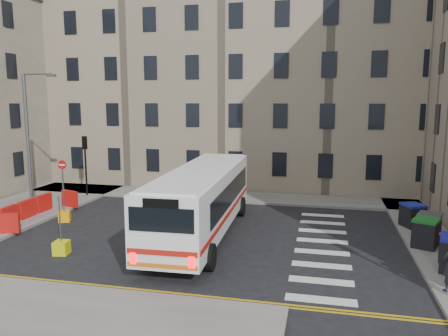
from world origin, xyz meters
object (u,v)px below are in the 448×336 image
at_px(streetlamp, 28,141).
at_px(wheelie_bin_d, 429,227).
at_px(bus, 202,198).
at_px(wheelie_bin_e, 412,215).
at_px(wheelie_bin_c, 426,233).
at_px(bollard_chevron, 62,248).
at_px(bollard_yellow, 65,216).

xyz_separation_m(streetlamp, wheelie_bin_d, (21.88, -0.75, -3.55)).
height_order(bus, wheelie_bin_e, bus).
distance_m(bus, wheelie_bin_c, 10.42).
bearing_deg(wheelie_bin_e, streetlamp, 159.29).
relative_size(wheelie_bin_d, wheelie_bin_e, 1.03).
bearing_deg(bollard_chevron, streetlamp, 134.33).
bearing_deg(bus, bollard_yellow, 172.57).
distance_m(streetlamp, bollard_yellow, 5.20).
distance_m(wheelie_bin_c, wheelie_bin_d, 1.15).
bearing_deg(streetlamp, wheelie_bin_d, -1.95).
bearing_deg(wheelie_bin_d, bus, -151.58).
bearing_deg(bollard_yellow, bus, -5.31).
relative_size(bollard_yellow, bollard_chevron, 1.00).
bearing_deg(bus, streetlamp, 167.36).
bearing_deg(bollard_chevron, wheelie_bin_c, 14.98).
xyz_separation_m(wheelie_bin_c, wheelie_bin_e, (0.03, 3.23, -0.04)).
bearing_deg(bollard_yellow, wheelie_bin_d, 1.72).
distance_m(streetlamp, wheelie_bin_c, 21.88).
bearing_deg(wheelie_bin_d, bollard_chevron, -140.39).
height_order(wheelie_bin_c, wheelie_bin_e, wheelie_bin_c).
relative_size(bus, wheelie_bin_d, 8.58).
distance_m(bus, wheelie_bin_e, 11.02).
distance_m(wheelie_bin_e, bollard_chevron, 17.34).
relative_size(streetlamp, bus, 0.66).
distance_m(wheelie_bin_d, bollard_yellow, 18.90).
xyz_separation_m(wheelie_bin_e, bollard_yellow, (-18.55, -2.71, -0.46)).
distance_m(streetlamp, wheelie_bin_d, 22.18).
bearing_deg(wheelie_bin_e, bollard_yellow, 163.90).
relative_size(bus, wheelie_bin_e, 8.81).
distance_m(bus, bollard_yellow, 8.35).
bearing_deg(wheelie_bin_e, wheelie_bin_d, -105.46).
xyz_separation_m(bus, wheelie_bin_d, (10.73, 1.33, -1.12)).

